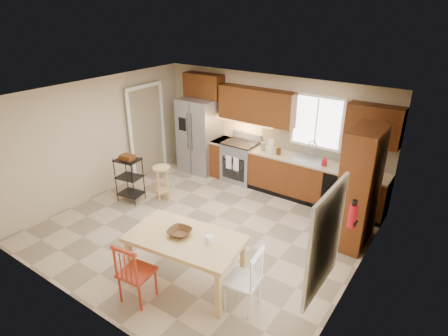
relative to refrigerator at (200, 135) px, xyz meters
name	(u,v)px	position (x,y,z in m)	size (l,w,h in m)	color
floor	(203,228)	(1.70, -2.12, -0.91)	(5.50, 5.50, 0.00)	tan
ceiling	(199,97)	(1.70, -2.12, 1.59)	(5.50, 5.00, 0.02)	silver
wall_back	(269,131)	(1.70, 0.38, 0.34)	(5.50, 0.02, 2.50)	#CCB793
wall_front	(78,234)	(1.70, -4.62, 0.34)	(5.50, 0.02, 2.50)	#CCB793
wall_left	(99,138)	(-1.05, -2.12, 0.34)	(0.02, 5.00, 2.50)	#CCB793
wall_right	(359,214)	(4.45, -2.12, 0.34)	(0.02, 5.00, 2.50)	#CCB793
refrigerator	(200,135)	(0.00, 0.00, 0.00)	(0.92, 0.75, 1.82)	gray
range_stove	(240,162)	(1.15, 0.06, -0.45)	(0.76, 0.63, 0.92)	gray
base_cabinet_narrow	(222,157)	(0.60, 0.08, -0.46)	(0.30, 0.60, 0.90)	brown
base_cabinet_run	(315,182)	(2.99, 0.08, -0.46)	(2.92, 0.60, 0.90)	brown
dishwasher	(336,194)	(3.55, -0.22, -0.46)	(0.60, 0.02, 0.78)	black
backsplash	(323,145)	(2.99, 0.36, 0.27)	(2.92, 0.03, 0.55)	beige
upper_over_fridge	(204,85)	(0.00, 0.20, 1.19)	(1.00, 0.35, 0.55)	#552D0E
upper_left_block	(257,106)	(1.45, 0.20, 0.92)	(1.80, 0.35, 0.75)	#552D0E
upper_right_block	(374,125)	(3.95, 0.20, 0.92)	(1.00, 0.35, 0.75)	#552D0E
window_back	(317,122)	(2.80, 0.35, 0.74)	(1.12, 0.04, 1.12)	white
sink	(308,162)	(2.80, 0.08, -0.05)	(0.62, 0.46, 0.16)	gray
undercab_glow	(244,121)	(1.15, 0.17, 0.52)	(1.60, 0.30, 0.01)	#FFBF66
soap_bottle	(325,161)	(3.18, -0.02, 0.09)	(0.09, 0.09, 0.19)	#AE0C1A
paper_towel	(271,146)	(1.95, 0.03, 0.13)	(0.12, 0.12, 0.28)	white
canister_steel	(263,146)	(1.75, 0.03, 0.08)	(0.11, 0.11, 0.18)	gray
canister_wood	(279,151)	(2.15, 0.00, 0.06)	(0.10, 0.10, 0.14)	#4A2C13
pantry	(360,188)	(4.13, -0.93, 0.14)	(0.50, 0.95, 2.10)	brown
fire_extinguisher	(353,216)	(4.33, -1.98, 0.19)	(0.12, 0.12, 0.36)	#AE0C1A
window_right	(325,240)	(4.38, -3.27, 0.54)	(0.04, 1.02, 1.32)	white
doorway	(147,131)	(-0.97, -0.82, 0.14)	(0.04, 0.95, 2.10)	#8C7A59
dining_table	(186,261)	(2.42, -3.43, -0.51)	(1.65, 0.93, 0.81)	tan
chair_red	(137,271)	(2.07, -4.08, -0.42)	(0.45, 0.45, 0.97)	#9E2C18
chair_white	(243,279)	(3.37, -3.38, -0.42)	(0.45, 0.45, 0.97)	white
table_bowl	(180,235)	(2.32, -3.43, -0.09)	(0.33, 0.33, 0.08)	#4A2C13
table_jar	(210,240)	(2.78, -3.33, -0.06)	(0.13, 0.13, 0.15)	white
bar_stool	(162,183)	(0.30, -1.70, -0.53)	(0.37, 0.37, 0.75)	tan
utility_cart	(130,179)	(-0.22, -2.13, -0.42)	(0.49, 0.38, 0.99)	black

